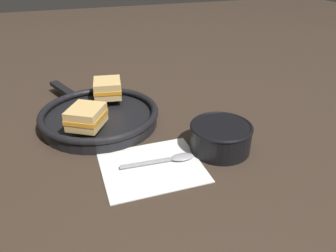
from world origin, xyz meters
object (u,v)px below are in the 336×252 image
object	(u,v)px
spoon	(172,159)
sandwich_near_right	(108,88)
soup_bowl	(221,136)
skillet	(99,116)
sandwich_near_left	(86,117)

from	to	relation	value
spoon	sandwich_near_right	distance (m)	0.32
soup_bowl	spoon	size ratio (longest dim) A/B	0.87
sandwich_near_right	spoon	bearing A→B (deg)	-74.04
soup_bowl	sandwich_near_right	size ratio (longest dim) A/B	1.49
skillet	sandwich_near_left	size ratio (longest dim) A/B	3.79
spoon	skillet	size ratio (longest dim) A/B	0.39
soup_bowl	spoon	world-z (taller)	soup_bowl
soup_bowl	sandwich_near_right	distance (m)	0.36
spoon	skillet	xyz separation A→B (m)	(-0.12, 0.23, 0.01)
spoon	skillet	world-z (taller)	skillet
soup_bowl	spoon	distance (m)	0.12
sandwich_near_left	sandwich_near_right	world-z (taller)	same
soup_bowl	sandwich_near_left	size ratio (longest dim) A/B	1.27
soup_bowl	skillet	world-z (taller)	soup_bowl
sandwich_near_right	skillet	bearing A→B (deg)	-116.70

